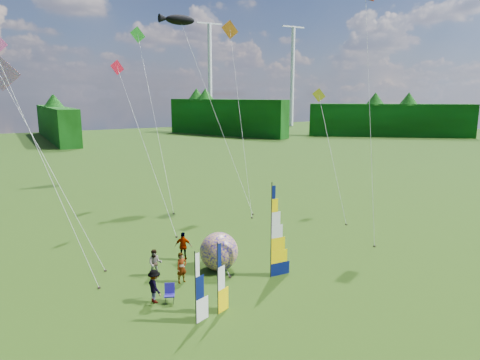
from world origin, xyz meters
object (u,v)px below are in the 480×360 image
spectator_a (182,268)px  kite_whale (213,100)px  feather_banner_main (271,232)px  spectator_d (183,246)px  spectator_b (155,263)px  side_banner_far (196,290)px  spectator_c (155,286)px  side_banner_left (218,280)px  bol_inflatable (219,251)px  camp_chair (169,294)px

spectator_a → kite_whale: bearing=48.3°
feather_banner_main → spectator_d: 5.99m
spectator_b → kite_whale: (10.60, 13.86, 8.62)m
feather_banner_main → spectator_d: size_ratio=2.96×
side_banner_far → spectator_d: (2.40, 7.24, -0.76)m
side_banner_far → spectator_c: side_banner_far is taller
spectator_a → spectator_d: 3.22m
spectator_a → spectator_c: spectator_c is taller
side_banner_left → spectator_a: (-0.13, 4.03, -0.87)m
feather_banner_main → bol_inflatable: 3.44m
side_banner_left → camp_chair: size_ratio=3.65×
side_banner_far → bol_inflatable: side_banner_far is taller
feather_banner_main → spectator_c: size_ratio=3.11×
spectator_c → spectator_a: bearing=-59.5°
side_banner_left → spectator_a: 4.13m
spectator_a → bol_inflatable: bearing=2.7°
side_banner_left → kite_whale: size_ratio=0.18×
bol_inflatable → spectator_a: bearing=-167.7°
spectator_b → spectator_c: 3.04m
spectator_c → spectator_d: (3.31, 4.38, 0.04)m
bol_inflatable → spectator_d: bol_inflatable is taller
side_banner_left → side_banner_far: size_ratio=1.04×
spectator_b → spectator_d: size_ratio=0.90×
spectator_a → spectator_c: (-2.00, -1.45, 0.00)m
bol_inflatable → side_banner_far: bearing=-126.7°
side_banner_left → spectator_d: size_ratio=1.94×
side_banner_far → camp_chair: (-0.31, 2.45, -1.17)m
spectator_a → spectator_c: bearing=-153.7°
bol_inflatable → spectator_d: bearing=117.0°
side_banner_left → spectator_c: (-2.13, 2.59, -0.86)m
spectator_a → kite_whale: size_ratio=0.09×
spectator_d → feather_banner_main: bearing=158.6°
feather_banner_main → spectator_b: 6.66m
feather_banner_main → spectator_d: (-3.21, 4.76, -1.72)m
side_banner_left → bol_inflatable: bearing=40.0°
feather_banner_main → kite_whale: 19.11m
spectator_b → side_banner_far: bearing=-69.5°
side_banner_left → kite_whale: (9.47, 19.32, 7.70)m
spectator_d → camp_chair: bearing=95.1°
side_banner_left → kite_whale: 22.86m
feather_banner_main → bol_inflatable: feather_banner_main is taller
side_banner_left → spectator_d: bearing=58.0°
side_banner_far → spectator_a: side_banner_far is taller
side_banner_far → kite_whale: 23.63m
spectator_b → spectator_d: bearing=54.5°
feather_banner_main → spectator_b: size_ratio=3.30×
spectator_a → spectator_b: size_ratio=1.06×
feather_banner_main → spectator_b: feather_banner_main is taller
bol_inflatable → spectator_c: bearing=-156.2°
spectator_c → spectator_d: 5.49m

